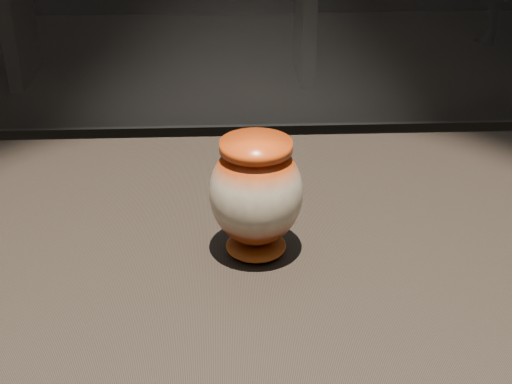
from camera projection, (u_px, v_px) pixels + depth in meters
main_vase at (256, 194)px, 0.92m from camera, size 0.16×0.16×0.16m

